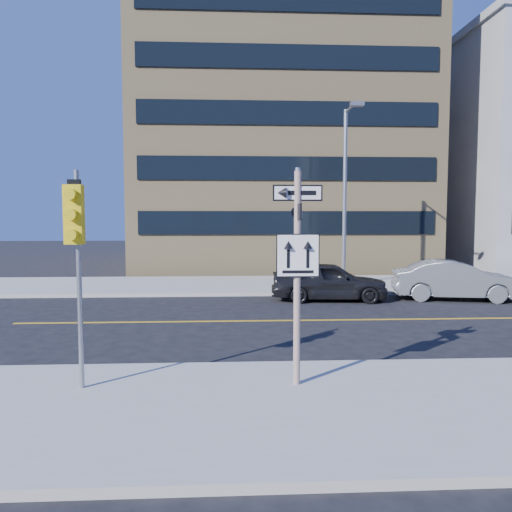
{
  "coord_description": "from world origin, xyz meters",
  "views": [
    {
      "loc": [
        -1.25,
        -11.68,
        3.3
      ],
      "look_at": [
        -0.43,
        4.0,
        2.08
      ],
      "focal_mm": 35.0,
      "sensor_mm": 36.0,
      "label": 1
    }
  ],
  "objects": [
    {
      "name": "parked_car_b",
      "position": [
        7.75,
        7.67,
        0.79
      ],
      "size": [
        2.59,
        5.04,
        1.58
      ],
      "primitive_type": "imported",
      "rotation": [
        0.0,
        0.0,
        1.37
      ],
      "color": "slate",
      "rests_on": "ground"
    },
    {
      "name": "streetlight_a",
      "position": [
        4.0,
        10.76,
        4.76
      ],
      "size": [
        0.55,
        2.25,
        8.0
      ],
      "color": "gray",
      "rests_on": "far_sidewalk"
    },
    {
      "name": "traffic_signal",
      "position": [
        -4.0,
        -2.66,
        3.03
      ],
      "size": [
        0.32,
        0.45,
        4.0
      ],
      "color": "gray",
      "rests_on": "near_sidewalk"
    },
    {
      "name": "parked_car_a",
      "position": [
        2.67,
        7.81,
        0.78
      ],
      "size": [
        2.2,
        4.7,
        1.55
      ],
      "primitive_type": "imported",
      "rotation": [
        0.0,
        0.0,
        1.49
      ],
      "color": "black",
      "rests_on": "ground"
    },
    {
      "name": "sign_pole",
      "position": [
        0.0,
        -2.51,
        2.44
      ],
      "size": [
        0.92,
        0.92,
        4.06
      ],
      "color": "silver",
      "rests_on": "near_sidewalk"
    },
    {
      "name": "building_brick",
      "position": [
        2.0,
        25.0,
        9.0
      ],
      "size": [
        18.0,
        18.0,
        18.0
      ],
      "primitive_type": "cube",
      "color": "tan",
      "rests_on": "ground"
    },
    {
      "name": "ground",
      "position": [
        0.0,
        0.0,
        0.0
      ],
      "size": [
        120.0,
        120.0,
        0.0
      ],
      "primitive_type": "plane",
      "color": "black",
      "rests_on": "ground"
    }
  ]
}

